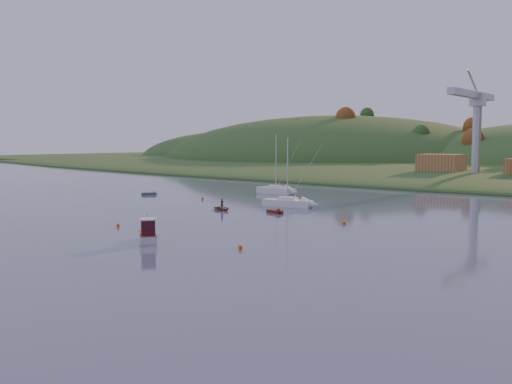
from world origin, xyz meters
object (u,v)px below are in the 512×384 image
Objects in this scene: fishing_boat at (147,234)px; red_tender at (277,212)px; canoe at (222,208)px; sailboat_far at (276,190)px; grey_dinghy at (152,194)px; sailboat_near at (287,202)px.

red_tender is at bearing -46.42° from fishing_boat.
canoe is (-12.35, 25.11, -0.45)m from fishing_boat.
grey_dinghy is (-17.37, -18.16, -0.52)m from sailboat_far.
fishing_boat is 0.49× the size of sailboat_near.
canoe is at bearing -64.42° from sailboat_far.
fishing_boat is at bearing -61.94° from sailboat_far.
canoe is (-4.87, -10.55, -0.40)m from sailboat_near.
sailboat_near is at bearing -52.96° from grey_dinghy.
fishing_boat is 0.46× the size of sailboat_far.
canoe is (10.65, -27.62, -0.44)m from sailboat_far.
fishing_boat is at bearing -70.45° from red_tender.
sailboat_far is 31.87m from red_tender.
sailboat_near is at bearing -43.23° from sailboat_far.
red_tender is (19.62, -25.12, -0.55)m from sailboat_far.
sailboat_far is at bearing 140.54° from red_tender.
sailboat_near reaches higher than red_tender.
sailboat_near is 3.40× the size of red_tender.
sailboat_near reaches higher than canoe.
canoe is at bearing -27.22° from fishing_boat.
canoe is 29.58m from grey_dinghy.
red_tender is 0.98× the size of grey_dinghy.
sailboat_near is 32.91m from grey_dinghy.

